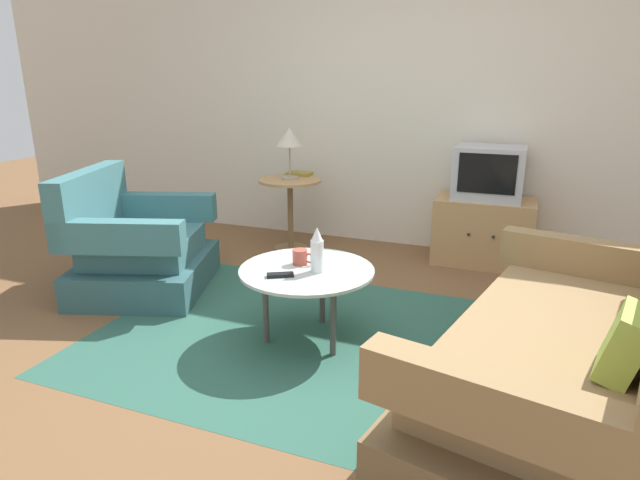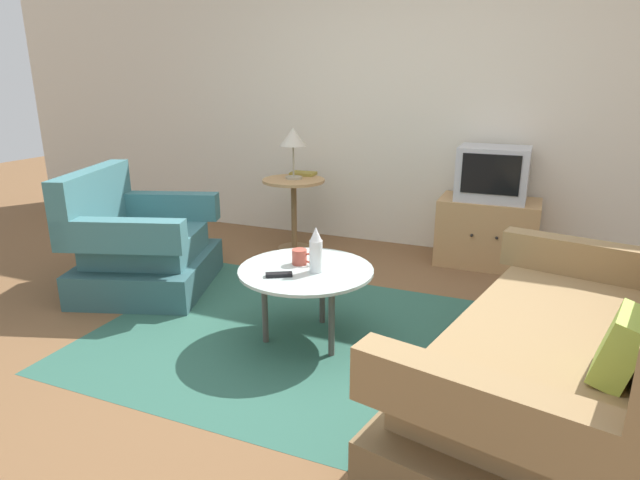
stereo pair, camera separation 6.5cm
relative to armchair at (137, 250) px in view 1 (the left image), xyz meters
name	(u,v)px [view 1 (the left image)]	position (x,y,z in m)	size (l,w,h in m)	color
ground_plane	(308,347)	(1.52, -0.39, -0.30)	(16.00, 16.00, 0.00)	brown
back_wall	(404,96)	(1.52, 1.85, 1.05)	(9.00, 0.12, 2.70)	beige
area_rug	(307,338)	(1.47, -0.29, -0.30)	(2.53, 1.93, 0.00)	#2D5B4C
armchair	(137,250)	(0.00, 0.00, 0.00)	(1.12, 1.19, 0.88)	#325C60
couch	(566,363)	(2.85, -0.57, -0.02)	(1.34, 2.04, 0.88)	brown
coffee_table	(307,275)	(1.47, -0.29, 0.11)	(0.79, 0.79, 0.45)	#B2C6C1
side_table	(290,199)	(0.67, 1.24, 0.17)	(0.55, 0.55, 0.65)	tan
tv_stand	(483,231)	(2.31, 1.52, -0.02)	(0.79, 0.49, 0.55)	tan
television	(489,173)	(2.31, 1.52, 0.47)	(0.54, 0.41, 0.43)	#B7B7BC
table_lamp	(289,139)	(0.66, 1.26, 0.70)	(0.24, 0.24, 0.44)	#9E937A
vase	(317,251)	(1.55, -0.31, 0.28)	(0.07, 0.07, 0.26)	white
mug	(301,257)	(1.41, -0.23, 0.19)	(0.14, 0.09, 0.09)	#B74C3D
tv_remote_dark	(280,275)	(1.38, -0.46, 0.16)	(0.15, 0.12, 0.02)	black
book	(299,174)	(0.66, 1.46, 0.36)	(0.23, 0.16, 0.03)	olive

